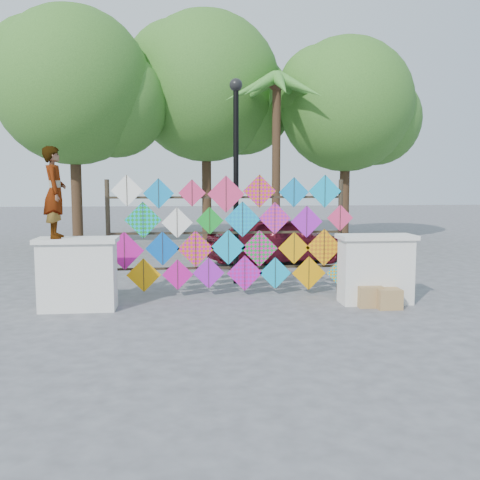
# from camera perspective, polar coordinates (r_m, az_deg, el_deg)

# --- Properties ---
(ground) EXTENTS (80.00, 80.00, 0.00)m
(ground) POSITION_cam_1_polar(r_m,az_deg,el_deg) (9.98, -1.08, -6.81)
(ground) COLOR gray
(ground) RESTS_ON ground
(parapet_left) EXTENTS (1.40, 0.65, 1.28)m
(parapet_left) POSITION_cam_1_polar(r_m,az_deg,el_deg) (9.82, -16.92, -3.44)
(parapet_left) COLOR white
(parapet_left) RESTS_ON ground
(parapet_right) EXTENTS (1.40, 0.65, 1.28)m
(parapet_right) POSITION_cam_1_polar(r_m,az_deg,el_deg) (10.24, 14.27, -2.97)
(parapet_right) COLOR white
(parapet_right) RESTS_ON ground
(kite_rack) EXTENTS (4.92, 0.24, 2.40)m
(kite_rack) POSITION_cam_1_polar(r_m,az_deg,el_deg) (10.51, -0.98, 0.51)
(kite_rack) COLOR #2F261A
(kite_rack) RESTS_ON ground
(tree_west) EXTENTS (5.85, 5.20, 8.01)m
(tree_west) POSITION_cam_1_polar(r_m,az_deg,el_deg) (19.32, -17.06, 15.29)
(tree_west) COLOR #442E1D
(tree_west) RESTS_ON ground
(tree_mid) EXTENTS (6.30, 5.60, 8.61)m
(tree_mid) POSITION_cam_1_polar(r_m,az_deg,el_deg) (21.04, -3.35, 15.87)
(tree_mid) COLOR #442E1D
(tree_mid) RESTS_ON ground
(tree_east) EXTENTS (5.40, 4.80, 7.42)m
(tree_east) POSITION_cam_1_polar(r_m,az_deg,el_deg) (20.29, 11.50, 13.87)
(tree_east) COLOR #442E1D
(tree_east) RESTS_ON ground
(palm_tree) EXTENTS (3.62, 3.62, 5.83)m
(palm_tree) POSITION_cam_1_polar(r_m,az_deg,el_deg) (18.15, 3.93, 14.78)
(palm_tree) COLOR #442E1D
(palm_tree) RESTS_ON ground
(vendor_woman) EXTENTS (0.45, 0.62, 1.58)m
(vendor_woman) POSITION_cam_1_polar(r_m,az_deg,el_deg) (9.76, -19.15, 4.81)
(vendor_woman) COLOR #99999E
(vendor_woman) RESTS_ON parapet_left
(sedan) EXTENTS (4.20, 2.82, 1.33)m
(sedan) POSITION_cam_1_polar(r_m,az_deg,el_deg) (14.77, 3.99, 0.05)
(sedan) COLOR #520E19
(sedan) RESTS_ON ground
(lamppost) EXTENTS (0.28, 0.28, 4.46)m
(lamppost) POSITION_cam_1_polar(r_m,az_deg,el_deg) (11.75, -0.43, 8.37)
(lamppost) COLOR black
(lamppost) RESTS_ON ground
(cardboard_box_near) EXTENTS (0.43, 0.39, 0.39)m
(cardboard_box_near) POSITION_cam_1_polar(r_m,az_deg,el_deg) (10.02, 13.57, -5.81)
(cardboard_box_near) COLOR #A97951
(cardboard_box_near) RESTS_ON ground
(cardboard_box_far) EXTENTS (0.42, 0.39, 0.36)m
(cardboard_box_far) POSITION_cam_1_polar(r_m,az_deg,el_deg) (9.96, 15.50, -6.02)
(cardboard_box_far) COLOR #A97951
(cardboard_box_far) RESTS_ON ground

